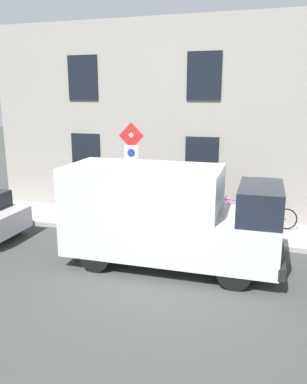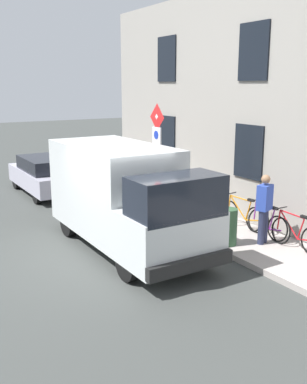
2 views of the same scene
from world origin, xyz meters
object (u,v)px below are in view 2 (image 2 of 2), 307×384
(bicycle_purple, at_px, (267,223))
(pedestrian, at_px, (264,207))
(litter_bin, at_px, (228,227))
(bicycle_orange, at_px, (243,215))
(parked_hatchback, at_px, (47,174))
(delivery_van, at_px, (125,195))
(bicycle_red, at_px, (294,233))
(sign_post_stacked, at_px, (158,144))

(bicycle_purple, bearing_deg, pedestrian, 129.62)
(pedestrian, bearing_deg, litter_bin, -135.29)
(pedestrian, bearing_deg, bicycle_purple, 104.00)
(bicycle_orange, bearing_deg, pedestrian, 153.17)
(parked_hatchback, xyz_separation_m, litter_bin, (1.90, -7.97, -0.14))
(delivery_van, height_order, parked_hatchback, delivery_van)
(delivery_van, relative_size, bicycle_red, 3.12)
(parked_hatchback, distance_m, bicycle_purple, 8.65)
(sign_post_stacked, height_order, bicycle_red, sign_post_stacked)
(sign_post_stacked, height_order, parked_hatchback, sign_post_stacked)
(bicycle_orange, bearing_deg, bicycle_purple, 172.46)
(litter_bin, bearing_deg, delivery_van, 144.49)
(delivery_van, relative_size, bicycle_orange, 3.11)
(sign_post_stacked, xyz_separation_m, bicycle_red, (1.34, -4.04, -1.77))
(pedestrian, bearing_deg, parked_hatchback, 178.04)
(bicycle_red, height_order, bicycle_purple, same)
(delivery_van, height_order, bicycle_purple, delivery_van)
(sign_post_stacked, xyz_separation_m, pedestrian, (0.93, -3.42, -1.21))
(parked_hatchback, bearing_deg, pedestrian, -162.30)
(bicycle_red, bearing_deg, parked_hatchback, 17.53)
(delivery_van, distance_m, bicycle_red, 4.16)
(delivery_van, height_order, pedestrian, delivery_van)
(parked_hatchback, relative_size, bicycle_red, 2.34)
(sign_post_stacked, relative_size, bicycle_orange, 1.85)
(delivery_van, relative_size, litter_bin, 5.93)
(parked_hatchback, height_order, pedestrian, pedestrian)
(bicycle_red, relative_size, bicycle_orange, 1.00)
(sign_post_stacked, bearing_deg, bicycle_orange, -59.31)
(parked_hatchback, bearing_deg, bicycle_red, -161.11)
(delivery_van, height_order, bicycle_red, delivery_van)
(parked_hatchback, xyz_separation_m, bicycle_orange, (3.10, -7.17, -0.22))
(delivery_van, xyz_separation_m, bicycle_red, (3.25, -2.46, -0.82))
(delivery_van, distance_m, bicycle_orange, 3.42)
(bicycle_purple, bearing_deg, parked_hatchback, 26.80)
(sign_post_stacked, height_order, pedestrian, sign_post_stacked)
(sign_post_stacked, bearing_deg, bicycle_red, -71.71)
(litter_bin, bearing_deg, parked_hatchback, 103.41)
(delivery_van, bearing_deg, bicycle_orange, 78.03)
(pedestrian, distance_m, litter_bin, 1.00)
(parked_hatchback, relative_size, pedestrian, 2.33)
(sign_post_stacked, xyz_separation_m, bicycle_purple, (1.34, -3.15, -1.77))
(bicycle_purple, height_order, litter_bin, litter_bin)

